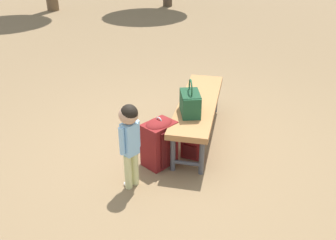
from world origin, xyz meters
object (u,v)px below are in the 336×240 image
at_px(handbag, 190,102).
at_px(child_standing, 130,134).
at_px(park_bench, 198,106).
at_px(backpack_large, 159,141).
at_px(backpack_small, 192,142).

height_order(handbag, child_standing, child_standing).
bearing_deg(child_standing, park_bench, 159.10).
xyz_separation_m(handbag, child_standing, (0.73, -0.37, -0.03)).
xyz_separation_m(backpack_large, backpack_small, (-0.22, 0.29, -0.09)).
xyz_separation_m(child_standing, backpack_large, (-0.42, 0.14, -0.29)).
distance_m(park_bench, handbag, 0.37).
bearing_deg(handbag, park_bench, 175.46).
height_order(handbag, backpack_small, handbag).
height_order(child_standing, backpack_small, child_standing).
distance_m(handbag, backpack_small, 0.42).
relative_size(handbag, backpack_small, 1.06).
bearing_deg(handbag, backpack_large, -37.68).
relative_size(park_bench, backpack_large, 3.08).
height_order(child_standing, backpack_large, child_standing).
bearing_deg(child_standing, handbag, 152.73).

